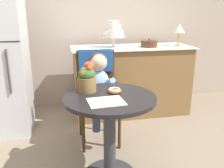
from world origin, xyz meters
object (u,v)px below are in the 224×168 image
at_px(flower_vase, 87,78).
at_px(tiered_cake_stand, 113,32).
at_px(round_layer_cake, 149,44).
at_px(table_lamp, 179,29).
at_px(donut_front, 114,90).
at_px(cafe_table, 110,121).
at_px(wicker_chair, 97,82).
at_px(seated_child, 99,82).

bearing_deg(flower_vase, tiered_cake_stand, 68.30).
xyz_separation_m(round_layer_cake, table_lamp, (0.41, 0.01, 0.17)).
relative_size(donut_front, table_lamp, 0.38).
height_order(cafe_table, wicker_chair, wicker_chair).
bearing_deg(flower_vase, wicker_chair, 73.85).
distance_m(flower_vase, table_lamp, 1.75).
bearing_deg(donut_front, wicker_chair, 95.07).
xyz_separation_m(wicker_chair, donut_front, (0.05, -0.61, 0.10)).
xyz_separation_m(tiered_cake_stand, round_layer_cake, (0.46, -0.05, -0.16)).
height_order(wicker_chair, flower_vase, flower_vase).
xyz_separation_m(donut_front, table_lamp, (1.11, 1.19, 0.38)).
height_order(cafe_table, tiered_cake_stand, tiered_cake_stand).
xyz_separation_m(donut_front, flower_vase, (-0.21, 0.08, 0.09)).
bearing_deg(table_lamp, seated_child, -148.04).
xyz_separation_m(cafe_table, flower_vase, (-0.16, 0.15, 0.33)).
relative_size(donut_front, round_layer_cake, 0.50).
bearing_deg(flower_vase, round_layer_cake, 50.20).
bearing_deg(tiered_cake_stand, flower_vase, -111.70).
distance_m(flower_vase, round_layer_cake, 1.44).
bearing_deg(cafe_table, round_layer_cake, 58.72).
bearing_deg(cafe_table, tiered_cake_stand, 76.96).
bearing_deg(tiered_cake_stand, wicker_chair, -116.24).
bearing_deg(seated_child, wicker_chair, 90.00).
bearing_deg(round_layer_cake, flower_vase, -129.80).
xyz_separation_m(tiered_cake_stand, table_lamp, (0.87, -0.04, 0.02)).
relative_size(seated_child, flower_vase, 3.00).
relative_size(tiered_cake_stand, round_layer_cake, 1.55).
distance_m(donut_front, tiered_cake_stand, 1.30).
relative_size(wicker_chair, round_layer_cake, 4.43).
distance_m(wicker_chair, table_lamp, 1.39).
bearing_deg(table_lamp, donut_front, -133.15).
xyz_separation_m(wicker_chair, round_layer_cake, (0.76, 0.56, 0.30)).
relative_size(wicker_chair, flower_vase, 3.94).
xyz_separation_m(seated_child, flower_vase, (-0.16, -0.38, 0.16)).
relative_size(flower_vase, table_lamp, 0.85).
height_order(cafe_table, donut_front, donut_front).
height_order(donut_front, flower_vase, flower_vase).
bearing_deg(table_lamp, round_layer_cake, -178.68).
xyz_separation_m(cafe_table, table_lamp, (1.17, 1.26, 0.61)).
relative_size(flower_vase, round_layer_cake, 1.12).
height_order(flower_vase, round_layer_cake, round_layer_cake).
relative_size(cafe_table, table_lamp, 2.53).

